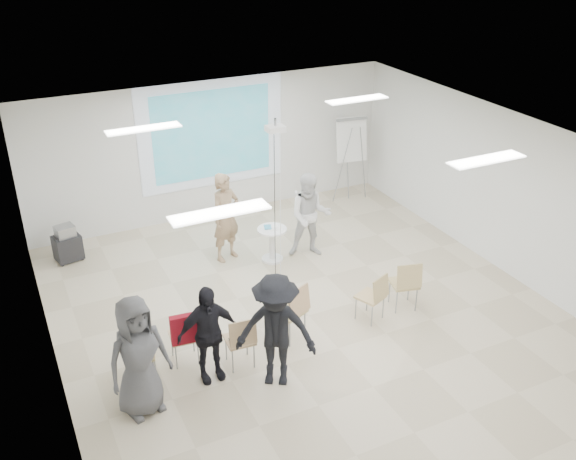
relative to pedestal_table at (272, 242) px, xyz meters
name	(u,v)px	position (x,y,z in m)	size (l,w,h in m)	color
floor	(309,318)	(-0.24, -1.99, -0.44)	(8.00, 9.00, 0.10)	beige
ceiling	(312,143)	(-0.24, -1.99, 2.66)	(8.00, 9.00, 0.10)	white
wall_back	(212,149)	(-0.24, 2.56, 1.11)	(8.00, 0.10, 3.00)	silver
wall_left	(41,297)	(-4.29, -1.99, 1.11)	(0.10, 9.00, 3.00)	silver
wall_right	(506,192)	(3.81, -1.99, 1.11)	(0.10, 9.00, 3.00)	silver
projection_halo	(212,134)	(-0.24, 2.49, 1.46)	(3.20, 0.01, 2.30)	silver
projection_image	(212,134)	(-0.24, 2.48, 1.46)	(2.60, 0.01, 1.90)	teal
pedestal_table	(272,242)	(0.00, 0.00, 0.00)	(0.72, 0.72, 0.70)	white
player_left	(226,212)	(-0.75, 0.47, 0.61)	(0.73, 0.49, 1.99)	#A08262
player_right	(310,211)	(0.76, -0.11, 0.55)	(0.90, 0.72, 1.87)	white
controller_left	(229,190)	(-0.57, 0.72, 0.92)	(0.04, 0.12, 0.04)	white
controller_right	(296,193)	(0.58, 0.14, 0.87)	(0.04, 0.13, 0.04)	silver
chair_far_left	(140,352)	(-3.17, -2.42, 0.13)	(0.52, 0.54, 0.88)	tan
chair_left_mid	(185,335)	(-2.47, -2.30, 0.13)	(0.45, 0.48, 0.88)	tan
chair_left_inner	(241,338)	(-1.76, -2.74, 0.13)	(0.44, 0.47, 0.88)	tan
chair_center	(293,308)	(-0.77, -2.45, 0.19)	(0.62, 0.63, 0.98)	tan
chair_right_inner	(374,294)	(0.66, -2.57, 0.12)	(0.54, 0.55, 0.86)	tan
chair_right_far	(406,281)	(1.31, -2.53, 0.16)	(0.54, 0.56, 0.93)	tan
red_jacket	(187,328)	(-2.46, -2.45, 0.33)	(0.48, 0.11, 0.46)	maroon
laptop	(239,337)	(-1.75, -2.65, 0.08)	(0.32, 0.23, 0.03)	black
audience_left	(207,327)	(-2.26, -2.76, 0.49)	(1.02, 0.61, 1.75)	black
audience_mid	(276,324)	(-1.43, -3.26, 0.61)	(1.29, 0.70, 1.99)	black
audience_outer	(137,350)	(-3.30, -3.00, 0.60)	(0.97, 0.64, 1.98)	#55565A
flipchart_easel	(352,141)	(2.83, 1.85, 1.06)	(0.84, 0.65, 1.96)	#92949A
av_cart	(67,244)	(-3.55, 1.73, -0.05)	(0.56, 0.48, 0.73)	black
ceiling_projector	(275,136)	(-0.14, -0.50, 2.30)	(0.30, 0.25, 3.00)	white
fluor_panel_nw	(143,129)	(-2.24, 0.01, 2.58)	(1.20, 0.30, 0.02)	white
fluor_panel_ne	(357,99)	(1.76, 0.01, 2.58)	(1.20, 0.30, 0.02)	white
fluor_panel_sw	(220,212)	(-2.24, -3.49, 2.58)	(1.20, 0.30, 0.02)	white
fluor_panel_se	(487,160)	(1.76, -3.49, 2.58)	(1.20, 0.30, 0.02)	white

